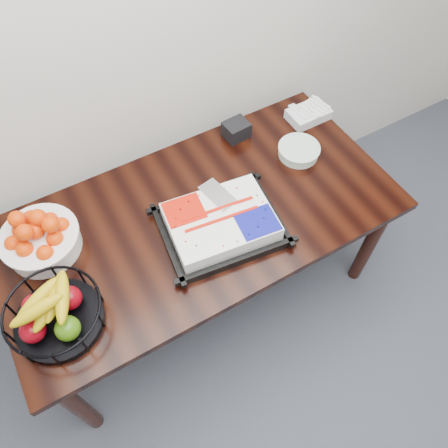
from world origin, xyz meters
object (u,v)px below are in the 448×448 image
fruit_basket (55,314)px  plate_stack (299,151)px  cake_tray (220,223)px  table (200,225)px  tangerine_bowl (39,236)px  napkin_box (236,130)px

fruit_basket → plate_stack: fruit_basket is taller
cake_tray → fruit_basket: size_ratio=1.53×
fruit_basket → plate_stack: 1.32m
table → cake_tray: bearing=-69.7°
cake_tray → plate_stack: bearing=19.2°
tangerine_bowl → fruit_basket: size_ratio=0.91×
fruit_basket → napkin_box: 1.22m
tangerine_bowl → fruit_basket: tangerine_bowl is taller
tangerine_bowl → fruit_basket: (-0.05, -0.35, -0.01)m
tangerine_bowl → fruit_basket: 0.36m
table → tangerine_bowl: bearing=165.0°
cake_tray → table: bearing=110.3°
table → plate_stack: size_ratio=8.72×
fruit_basket → plate_stack: size_ratio=1.74×
tangerine_bowl → plate_stack: size_ratio=1.59×
table → napkin_box: 0.54m
cake_tray → napkin_box: (0.35, 0.46, -0.00)m
napkin_box → fruit_basket: bearing=-154.6°
plate_stack → napkin_box: bearing=127.1°
tangerine_bowl → napkin_box: tangerine_bowl is taller
plate_stack → cake_tray: bearing=-160.8°
table → fruit_basket: fruit_basket is taller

